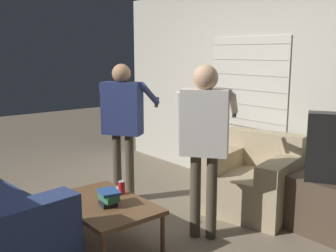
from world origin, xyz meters
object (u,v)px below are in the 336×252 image
soda_can (122,188)px  spare_remote (116,190)px  armchair_beige (253,181)px  person_left_standing (123,115)px  book_stack (109,198)px  coffee_table (105,206)px  person_right_standing (205,130)px

soda_can → spare_remote: size_ratio=0.97×
armchair_beige → person_left_standing: person_left_standing is taller
book_stack → spare_remote: size_ratio=1.75×
armchair_beige → soda_can: bearing=59.3°
book_stack → coffee_table: bearing=173.8°
book_stack → spare_remote: (-0.27, 0.25, -0.06)m
soda_can → person_left_standing: bearing=145.5°
armchair_beige → coffee_table: armchair_beige is taller
person_left_standing → book_stack: size_ratio=6.98×
armchair_beige → soda_can: armchair_beige is taller
person_left_standing → spare_remote: bearing=-72.0°
book_stack → spare_remote: bearing=137.7°
person_right_standing → coffee_table: bearing=-158.8°
book_stack → soda_can: 0.30m
coffee_table → person_left_standing: size_ratio=0.65×
armchair_beige → person_left_standing: 1.63m
soda_can → person_right_standing: bearing=45.0°
coffee_table → spare_remote: spare_remote is taller
spare_remote → coffee_table: bearing=-86.8°
coffee_table → soda_can: 0.26m
person_left_standing → person_right_standing: bearing=-31.0°
soda_can → spare_remote: (-0.10, 0.00, -0.05)m
person_left_standing → book_stack: (0.89, -0.74, -0.55)m
armchair_beige → spare_remote: bearing=55.7°
person_left_standing → person_right_standing: 1.27m
soda_can → armchair_beige: bearing=73.3°
coffee_table → armchair_beige: bearing=78.0°
coffee_table → person_right_standing: (0.47, 0.78, 0.67)m
book_stack → armchair_beige: bearing=81.2°
coffee_table → person_left_standing: bearing=137.6°
person_left_standing → person_right_standing: size_ratio=0.99×
soda_can → spare_remote: bearing=178.9°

